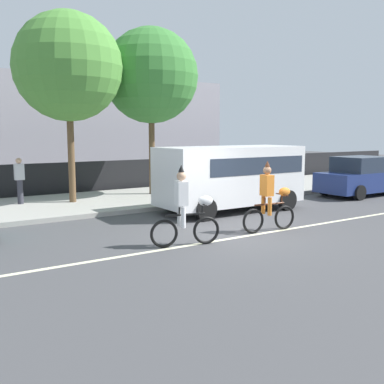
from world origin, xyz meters
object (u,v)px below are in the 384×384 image
parked_car_navy (361,177)px  parade_cyclist_zebra (186,211)px  parked_van_white (232,173)px  parade_cyclist_orange (270,201)px  pedestrian_onlooker (20,180)px

parked_car_navy → parade_cyclist_zebra: bearing=-163.8°
parked_van_white → parked_car_navy: 6.89m
parked_van_white → parade_cyclist_orange: bearing=-110.2°
parked_van_white → pedestrian_onlooker: size_ratio=3.09×
parked_van_white → pedestrian_onlooker: bearing=143.0°
parade_cyclist_orange → pedestrian_onlooker: bearing=122.2°
parade_cyclist_orange → pedestrian_onlooker: parade_cyclist_orange is taller
parked_van_white → pedestrian_onlooker: parked_van_white is taller
parked_car_navy → pedestrian_onlooker: size_ratio=2.53×
parked_van_white → parade_cyclist_zebra: bearing=-140.5°
parade_cyclist_zebra → parked_van_white: bearing=39.5°
parade_cyclist_zebra → parade_cyclist_orange: bearing=1.6°
parade_cyclist_zebra → parked_car_navy: bearing=16.2°
parade_cyclist_zebra → parade_cyclist_orange: same height
parked_van_white → parked_car_navy: (6.87, -0.07, -0.50)m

